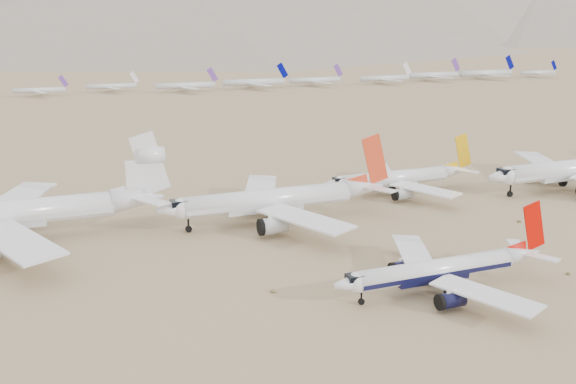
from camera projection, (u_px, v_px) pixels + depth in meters
name	position (u px, v px, depth m)	size (l,w,h in m)	color
ground	(466.00, 298.00, 111.12)	(7000.00, 7000.00, 0.00)	#897550
main_airliner	(444.00, 269.00, 113.23)	(41.31, 40.35, 14.58)	white
row2_gold_tail	(400.00, 178.00, 176.84)	(43.64, 42.68, 15.54)	white
row2_orange_tail	(278.00, 199.00, 151.46)	(55.00, 53.81, 19.62)	white
row2_white_trijet	(17.00, 213.00, 137.60)	(63.40, 61.96, 22.47)	white
distant_storage_row	(240.00, 83.00, 437.50)	(610.55, 59.81, 16.37)	silver
foothills	(347.00, 8.00, 1267.86)	(4637.50, 1395.00, 155.00)	slate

